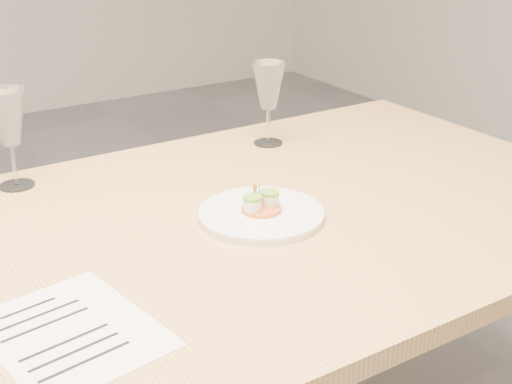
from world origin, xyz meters
TOP-DOWN VIEW (x-y plane):
  - dining_table at (0.00, 0.00)m, footprint 2.40×1.00m
  - dinner_plate at (0.40, -0.03)m, footprint 0.25×0.25m
  - recipe_sheet at (-0.07, -0.21)m, footprint 0.27×0.32m
  - wine_glass_1 at (0.03, 0.41)m, footprint 0.09×0.09m
  - wine_glass_2 at (0.66, 0.34)m, footprint 0.09×0.09m

SIDE VIEW (x-z plane):
  - dining_table at x=0.00m, z-range 0.31..1.06m
  - recipe_sheet at x=-0.07m, z-range 0.75..0.75m
  - dinner_plate at x=0.40m, z-range 0.73..0.80m
  - wine_glass_2 at x=0.66m, z-range 0.79..1.01m
  - wine_glass_1 at x=0.03m, z-range 0.79..1.02m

